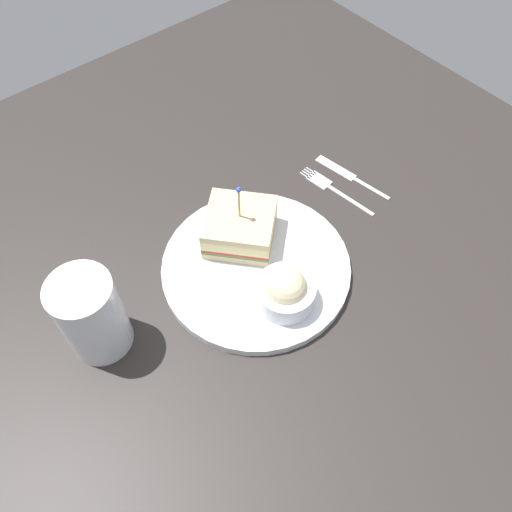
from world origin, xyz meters
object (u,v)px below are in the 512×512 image
object	(u,v)px
fork	(329,186)
sandwich_half_center	(240,227)
plate	(256,267)
drink_glass	(92,317)
coleslaw_bowl	(286,291)
knife	(348,175)

from	to	relation	value
fork	sandwich_half_center	bearing A→B (deg)	-0.69
plate	drink_glass	xyz separation A→B (cm)	(21.22, -4.27, 4.84)
sandwich_half_center	coleslaw_bowl	size ratio (longest dim) A/B	1.66
sandwich_half_center	drink_glass	bearing A→B (deg)	1.52
knife	drink_glass	bearing A→B (deg)	0.31
plate	coleslaw_bowl	distance (cm)	7.15
fork	knife	bearing A→B (deg)	177.78
coleslaw_bowl	drink_glass	size ratio (longest dim) A/B	0.63
plate	knife	world-z (taller)	plate
coleslaw_bowl	knife	bearing A→B (deg)	-154.25
drink_glass	coleslaw_bowl	bearing A→B (deg)	152.28
plate	fork	size ratio (longest dim) A/B	1.89
fork	knife	distance (cm)	3.98
sandwich_half_center	drink_glass	xyz separation A→B (cm)	(22.44, 0.59, 1.78)
plate	sandwich_half_center	distance (cm)	5.87
sandwich_half_center	fork	world-z (taller)	sandwich_half_center
sandwich_half_center	fork	bearing A→B (deg)	179.31
knife	sandwich_half_center	bearing A→B (deg)	-0.98
sandwich_half_center	drink_glass	size ratio (longest dim) A/B	1.05
fork	coleslaw_bowl	bearing A→B (deg)	30.62
plate	fork	world-z (taller)	plate
plate	drink_glass	bearing A→B (deg)	-11.38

